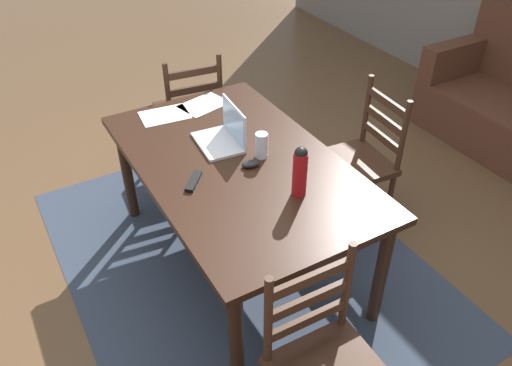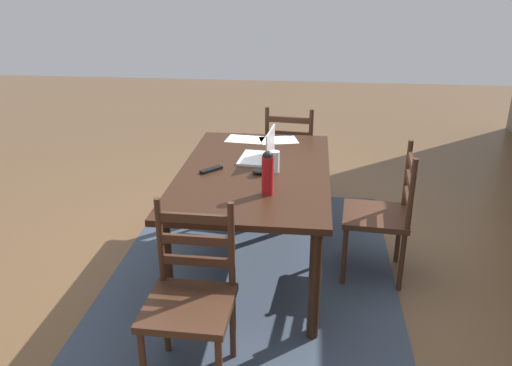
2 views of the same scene
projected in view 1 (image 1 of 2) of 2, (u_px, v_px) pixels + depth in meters
The scene contains 12 objects.
ground_plane at pixel (240, 260), 3.26m from camera, with size 14.00×14.00×0.00m, color brown.
area_rug at pixel (240, 259), 3.26m from camera, with size 2.65×2.01×0.01m, color #333D4C.
dining_table at pixel (238, 174), 2.86m from camera, with size 1.69×1.02×0.76m.
chair_far_head at pixel (358, 161), 3.33m from camera, with size 0.48×0.48×0.95m.
chair_left_far at pixel (190, 112), 3.85m from camera, with size 0.48×0.48×0.95m.
laptop at pixel (225, 134), 2.93m from camera, with size 0.34×0.25×0.23m.
water_bottle at pixel (300, 171), 2.49m from camera, with size 0.07×0.07×0.28m.
drinking_glass at pixel (262, 145), 2.80m from camera, with size 0.07×0.07×0.15m, color silver.
computer_mouse at pixel (251, 164), 2.76m from camera, with size 0.06×0.10×0.03m, color black.
tv_remote at pixel (194, 181), 2.64m from camera, with size 0.04×0.17×0.02m, color black.
paper_stack_left at pixel (204, 105), 3.33m from camera, with size 0.21×0.30×0.00m, color white.
paper_stack_right at pixel (165, 115), 3.21m from camera, with size 0.21×0.30×0.00m, color white.
Camera 1 is at (2.06, -1.07, 2.34)m, focal length 36.10 mm.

